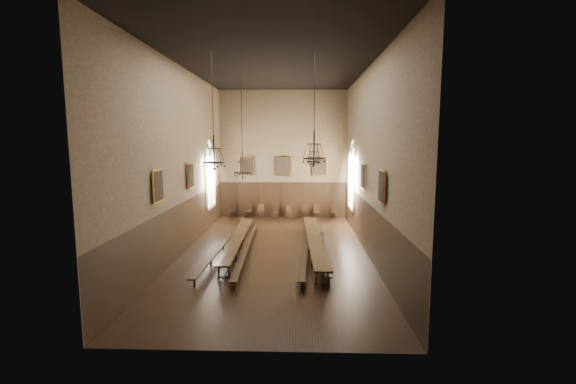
{
  "coord_description": "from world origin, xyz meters",
  "views": [
    {
      "loc": [
        1.2,
        -18.36,
        5.44
      ],
      "look_at": [
        0.59,
        1.5,
        2.81
      ],
      "focal_mm": 24.0,
      "sensor_mm": 36.0,
      "label": 1
    }
  ],
  "objects_px": {
    "table_right": "(314,245)",
    "chandelier_front_right": "(314,152)",
    "bench_right_outer": "(326,247)",
    "chair_3": "(276,214)",
    "bench_right_inner": "(305,247)",
    "chair_5": "(305,214)",
    "table_left": "(238,244)",
    "chair_2": "(261,214)",
    "chandelier_back_left": "(242,167)",
    "chair_6": "(317,214)",
    "chandelier_back_right": "(314,156)",
    "bench_left_inner": "(246,248)",
    "chandelier_front_left": "(214,156)",
    "chair_4": "(289,215)",
    "chair_1": "(248,214)",
    "chair_7": "(333,215)",
    "bench_left_outer": "(223,246)",
    "chair_0": "(232,214)"
  },
  "relations": [
    {
      "from": "chair_3",
      "to": "chandelier_front_left",
      "type": "xyz_separation_m",
      "value": [
        -1.79,
        -11.24,
        4.59
      ]
    },
    {
      "from": "bench_left_inner",
      "to": "bench_right_inner",
      "type": "height_order",
      "value": "bench_right_inner"
    },
    {
      "from": "chair_5",
      "to": "chandelier_back_right",
      "type": "bearing_deg",
      "value": -84.65
    },
    {
      "from": "table_left",
      "to": "bench_right_inner",
      "type": "distance_m",
      "value": 3.36
    },
    {
      "from": "chair_3",
      "to": "chandelier_back_right",
      "type": "distance_m",
      "value": 7.64
    },
    {
      "from": "bench_left_inner",
      "to": "chandelier_front_right",
      "type": "bearing_deg",
      "value": -32.53
    },
    {
      "from": "table_right",
      "to": "chair_3",
      "type": "relative_size",
      "value": 11.23
    },
    {
      "from": "chair_6",
      "to": "chair_0",
      "type": "bearing_deg",
      "value": 165.54
    },
    {
      "from": "chair_7",
      "to": "chandelier_back_right",
      "type": "xyz_separation_m",
      "value": [
        -1.63,
        -5.74,
        4.37
      ]
    },
    {
      "from": "table_right",
      "to": "bench_left_outer",
      "type": "relative_size",
      "value": 0.98
    },
    {
      "from": "bench_right_inner",
      "to": "bench_left_inner",
      "type": "bearing_deg",
      "value": -176.68
    },
    {
      "from": "chair_4",
      "to": "chair_6",
      "type": "xyz_separation_m",
      "value": [
        2.01,
        0.01,
        0.03
      ]
    },
    {
      "from": "bench_left_outer",
      "to": "chair_0",
      "type": "bearing_deg",
      "value": 96.96
    },
    {
      "from": "bench_right_inner",
      "to": "chair_3",
      "type": "distance_m",
      "value": 8.83
    },
    {
      "from": "chair_1",
      "to": "chandelier_front_right",
      "type": "relative_size",
      "value": 0.23
    },
    {
      "from": "chair_2",
      "to": "table_left",
      "type": "bearing_deg",
      "value": -111.11
    },
    {
      "from": "bench_right_outer",
      "to": "chandelier_back_left",
      "type": "bearing_deg",
      "value": 157.05
    },
    {
      "from": "chandelier_back_right",
      "to": "table_right",
      "type": "bearing_deg",
      "value": -90.69
    },
    {
      "from": "chair_2",
      "to": "chandelier_back_right",
      "type": "relative_size",
      "value": 0.21
    },
    {
      "from": "bench_right_inner",
      "to": "chair_1",
      "type": "bearing_deg",
      "value": 114.62
    },
    {
      "from": "table_left",
      "to": "chandelier_front_left",
      "type": "xyz_separation_m",
      "value": [
        -0.41,
        -2.95,
        4.51
      ]
    },
    {
      "from": "chair_2",
      "to": "chair_6",
      "type": "relative_size",
      "value": 1.03
    },
    {
      "from": "table_right",
      "to": "chandelier_front_left",
      "type": "height_order",
      "value": "chandelier_front_left"
    },
    {
      "from": "chair_5",
      "to": "table_left",
      "type": "bearing_deg",
      "value": -111.24
    },
    {
      "from": "bench_right_outer",
      "to": "chair_3",
      "type": "distance_m",
      "value": 8.92
    },
    {
      "from": "chair_1",
      "to": "bench_left_inner",
      "type": "bearing_deg",
      "value": -74.7
    },
    {
      "from": "chair_6",
      "to": "chandelier_front_right",
      "type": "distance_m",
      "value": 11.8
    },
    {
      "from": "table_left",
      "to": "bench_right_outer",
      "type": "distance_m",
      "value": 4.43
    },
    {
      "from": "chair_5",
      "to": "chair_7",
      "type": "bearing_deg",
      "value": 1.08
    },
    {
      "from": "chair_6",
      "to": "table_right",
      "type": "bearing_deg",
      "value": -107.46
    },
    {
      "from": "bench_right_outer",
      "to": "chandelier_front_right",
      "type": "bearing_deg",
      "value": -107.07
    },
    {
      "from": "bench_right_inner",
      "to": "chandelier_front_right",
      "type": "height_order",
      "value": "chandelier_front_right"
    },
    {
      "from": "bench_left_inner",
      "to": "chandelier_back_left",
      "type": "bearing_deg",
      "value": 101.52
    },
    {
      "from": "chair_3",
      "to": "chandelier_back_right",
      "type": "xyz_separation_m",
      "value": [
        2.48,
        -5.75,
        4.38
      ]
    },
    {
      "from": "table_right",
      "to": "chandelier_back_right",
      "type": "relative_size",
      "value": 2.09
    },
    {
      "from": "chair_5",
      "to": "chandelier_back_right",
      "type": "height_order",
      "value": "chandelier_back_right"
    },
    {
      "from": "chair_1",
      "to": "bench_right_inner",
      "type": "bearing_deg",
      "value": -57.21
    },
    {
      "from": "bench_left_outer",
      "to": "bench_right_inner",
      "type": "distance_m",
      "value": 4.04
    },
    {
      "from": "chair_2",
      "to": "chandelier_front_right",
      "type": "distance_m",
      "value": 12.2
    },
    {
      "from": "chair_5",
      "to": "chandelier_front_left",
      "type": "bearing_deg",
      "value": -107.59
    },
    {
      "from": "chair_6",
      "to": "chair_7",
      "type": "bearing_deg",
      "value": -14.32
    },
    {
      "from": "chair_7",
      "to": "chandelier_back_left",
      "type": "xyz_separation_m",
      "value": [
        -5.45,
        -6.51,
        3.81
      ]
    },
    {
      "from": "chair_1",
      "to": "chandelier_back_right",
      "type": "bearing_deg",
      "value": -44.05
    },
    {
      "from": "chandelier_front_left",
      "to": "chandelier_front_right",
      "type": "bearing_deg",
      "value": 6.01
    },
    {
      "from": "bench_left_inner",
      "to": "chair_7",
      "type": "relative_size",
      "value": 10.64
    },
    {
      "from": "table_right",
      "to": "chair_4",
      "type": "distance_m",
      "value": 8.6
    },
    {
      "from": "table_right",
      "to": "chandelier_front_right",
      "type": "xyz_separation_m",
      "value": [
        -0.15,
        -2.32,
        4.61
      ]
    },
    {
      "from": "chair_2",
      "to": "chair_6",
      "type": "bearing_deg",
      "value": -17.87
    },
    {
      "from": "chair_3",
      "to": "chair_5",
      "type": "xyz_separation_m",
      "value": [
        2.09,
        0.01,
        0.02
      ]
    },
    {
      "from": "chair_6",
      "to": "chandelier_back_right",
      "type": "bearing_deg",
      "value": -108.68
    }
  ]
}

